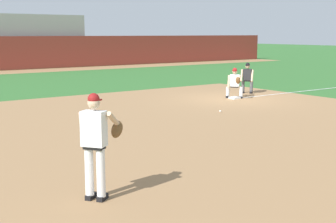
% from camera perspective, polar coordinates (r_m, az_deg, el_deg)
% --- Properties ---
extents(ground_plane, '(160.00, 160.00, 0.00)m').
position_cam_1_polar(ground_plane, '(20.64, 8.11, 1.53)').
color(ground_plane, '#336B2D').
extents(infield_dirt_patch, '(18.00, 18.00, 0.01)m').
position_cam_1_polar(infield_dirt_patch, '(14.27, 3.34, -1.95)').
color(infield_dirt_patch, '#9E754C').
rests_on(infield_dirt_patch, ground).
extents(warning_track_strip, '(48.00, 3.20, 0.01)m').
position_cam_1_polar(warning_track_strip, '(37.65, -13.40, 4.96)').
color(warning_track_strip, '#9E754C').
rests_on(warning_track_strip, ground).
extents(foul_line_stripe, '(10.58, 0.10, 0.00)m').
position_cam_1_polar(foul_line_stripe, '(24.55, 17.11, 2.49)').
color(foul_line_stripe, white).
rests_on(foul_line_stripe, ground).
extents(first_base_bag, '(0.38, 0.38, 0.09)m').
position_cam_1_polar(first_base_bag, '(20.63, 8.11, 1.65)').
color(first_base_bag, white).
rests_on(first_base_bag, ground).
extents(baseball, '(0.07, 0.07, 0.07)m').
position_cam_1_polar(baseball, '(17.09, 6.39, 0.03)').
color(baseball, white).
rests_on(baseball, ground).
extents(pitcher, '(0.85, 0.57, 1.86)m').
position_cam_1_polar(pitcher, '(8.02, -8.75, -3.44)').
color(pitcher, black).
rests_on(pitcher, ground).
extents(first_baseman, '(0.79, 1.06, 1.34)m').
position_cam_1_polar(first_baseman, '(20.78, 8.15, 3.62)').
color(first_baseman, black).
rests_on(first_baseman, ground).
extents(umpire, '(0.64, 0.68, 1.46)m').
position_cam_1_polar(umpire, '(22.58, 9.65, 4.20)').
color(umpire, black).
rests_on(umpire, ground).
extents(outfield_wall, '(48.00, 0.50, 2.60)m').
position_cam_1_polar(outfield_wall, '(39.43, -14.58, 7.00)').
color(outfield_wall, maroon).
rests_on(outfield_wall, ground).
extents(stadium_seating_block, '(7.60, 3.35, 4.35)m').
position_cam_1_polar(stadium_seating_block, '(41.73, -15.86, 8.31)').
color(stadium_seating_block, gray).
rests_on(stadium_seating_block, ground).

